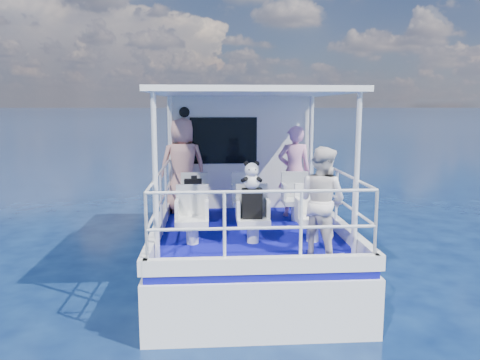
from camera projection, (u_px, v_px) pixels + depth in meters
name	position (u px, v px, depth m)	size (l,w,h in m)	color
ground	(247.00, 274.00, 8.21)	(2000.00, 2000.00, 0.00)	#08163B
hull	(242.00, 256.00, 9.19)	(3.00, 7.00, 1.60)	white
deck	(242.00, 214.00, 9.06)	(2.90, 6.90, 0.10)	#0A087B
cabin	(238.00, 149.00, 10.16)	(2.85, 2.00, 2.20)	white
canopy	(248.00, 92.00, 7.52)	(3.00, 3.20, 0.08)	white
canopy_posts	(248.00, 163.00, 7.65)	(2.77, 2.97, 2.20)	white
railings	(250.00, 202.00, 7.42)	(2.84, 3.59, 1.00)	white
seat_port_fwd	(195.00, 212.00, 8.18)	(0.48, 0.46, 0.38)	silver
seat_center_fwd	(246.00, 211.00, 8.24)	(0.48, 0.46, 0.38)	silver
seat_stbd_fwd	(296.00, 210.00, 8.30)	(0.48, 0.46, 0.38)	silver
seat_port_aft	(192.00, 231.00, 6.89)	(0.48, 0.46, 0.38)	silver
seat_center_aft	(253.00, 230.00, 6.96)	(0.48, 0.46, 0.38)	silver
seat_stbd_aft	(313.00, 229.00, 7.02)	(0.48, 0.46, 0.38)	silver
passenger_port_fwd	(183.00, 165.00, 8.91)	(0.67, 0.48, 1.80)	tan
passenger_stbd_fwd	(294.00, 171.00, 8.57)	(0.61, 0.40, 1.66)	pink
passenger_stbd_aft	(322.00, 201.00, 6.33)	(0.72, 0.56, 1.48)	silver
backpack_port	(193.00, 190.00, 8.05)	(0.30, 0.17, 0.39)	black
backpack_center	(252.00, 203.00, 6.85)	(0.30, 0.17, 0.44)	black
compact_camera	(194.00, 177.00, 8.01)	(0.10, 0.06, 0.06)	black
panda	(252.00, 175.00, 6.77)	(0.26, 0.22, 0.40)	silver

